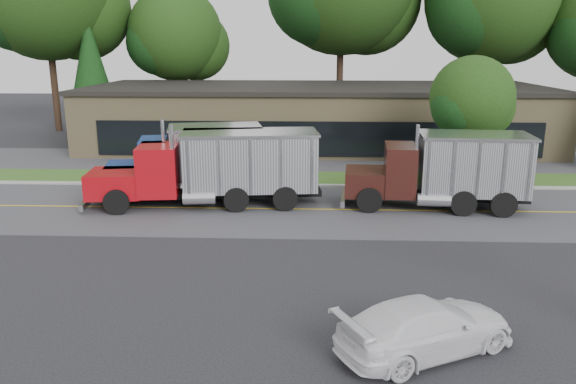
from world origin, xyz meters
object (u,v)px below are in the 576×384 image
at_px(dump_truck_red, 219,166).
at_px(dump_truck_maroon, 447,169).
at_px(rally_car, 426,326).
at_px(dump_truck_blue, 194,159).

height_order(dump_truck_red, dump_truck_maroon, same).
distance_m(dump_truck_red, dump_truck_maroon, 10.16).
relative_size(dump_truck_red, rally_car, 2.33).
height_order(dump_truck_blue, rally_car, dump_truck_blue).
bearing_deg(dump_truck_red, dump_truck_maroon, 172.91).
bearing_deg(dump_truck_maroon, rally_car, 79.87).
bearing_deg(dump_truck_red, dump_truck_blue, -56.69).
height_order(dump_truck_red, rally_car, dump_truck_red).
xyz_separation_m(dump_truck_blue, dump_truck_maroon, (11.62, -1.78, 0.00)).
bearing_deg(dump_truck_red, rally_car, 112.24).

